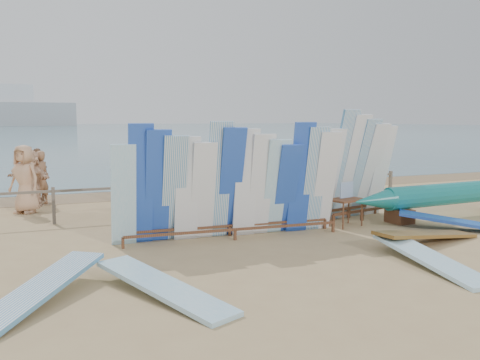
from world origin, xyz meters
name	(u,v)px	position (x,y,z in m)	size (l,w,h in m)	color
ground	(256,236)	(0.00, 0.00, 0.00)	(160.00, 160.00, 0.00)	tan
ocean	(50,129)	(0.00, 128.00, 0.00)	(320.00, 240.00, 0.02)	slate
wet_sand_strip	(171,192)	(0.00, 7.20, 0.00)	(40.00, 2.60, 0.01)	#886D4C
distant_ship	(6,110)	(-12.00, 180.00, 5.31)	(45.00, 8.00, 14.00)	#999EA3
fence	(210,189)	(0.00, 3.00, 0.63)	(12.08, 0.08, 0.90)	#6D6152
main_surfboard_rack	(232,186)	(-0.54, 0.02, 1.11)	(4.96, 0.96, 2.49)	brown
side_surfboard_rack	(356,171)	(3.08, 0.72, 1.23)	(2.47, 1.12, 2.76)	brown
outrigger_canoe	(451,195)	(5.54, 0.03, 0.57)	(6.33, 0.91, 0.90)	brown
vendor_table	(346,212)	(2.39, 0.10, 0.35)	(0.91, 0.74, 1.06)	brown
flat_board_e	(38,304)	(-4.45, -2.62, 0.00)	(0.56, 2.70, 0.07)	white
flat_board_d	(460,230)	(4.56, -1.27, 0.00)	(0.56, 2.70, 0.07)	blue
flat_board_a	(163,296)	(-2.78, -2.96, 0.00)	(0.56, 2.70, 0.07)	#8EC8E3
flat_board_c	(426,243)	(2.96, -1.94, 0.00)	(0.56, 2.70, 0.07)	brown
flat_board_b	(429,266)	(1.84, -3.23, 0.00)	(0.56, 2.70, 0.07)	#8EC8E3
beach_chair_left	(208,200)	(0.13, 3.55, 0.24)	(0.71, 0.72, 0.83)	red
beach_chair_right	(263,195)	(2.04, 3.97, 0.23)	(0.65, 0.66, 0.78)	red
stroller	(271,186)	(2.30, 3.97, 0.48)	(0.81, 0.99, 1.19)	red
beachgoer_0	(25,179)	(-4.64, 4.84, 0.92)	(0.90, 0.43, 1.84)	tan
beachgoer_8	(301,177)	(3.15, 3.64, 0.78)	(0.76, 0.36, 1.56)	beige
beachgoer_extra_1	(38,175)	(-4.28, 6.86, 0.82)	(0.96, 0.41, 1.64)	#8C6042
beachgoer_4	(142,179)	(-1.54, 4.45, 0.83)	(0.98, 0.42, 1.67)	#8C6042
beachgoer_11	(32,178)	(-4.46, 5.93, 0.82)	(1.52, 0.49, 1.64)	beige
beachgoer_6	(211,172)	(0.64, 4.83, 0.91)	(0.89, 0.43, 1.82)	tan
beachgoer_10	(350,166)	(6.22, 5.51, 0.84)	(0.99, 0.43, 1.68)	#8C6042
beachgoer_5	(250,167)	(2.20, 5.41, 0.95)	(1.76, 0.57, 1.90)	beige
beachgoer_3	(128,174)	(-1.60, 6.38, 0.77)	(0.99, 0.41, 1.53)	tan
beachgoer_1	(40,178)	(-4.24, 6.08, 0.80)	(0.58, 0.32, 1.60)	#8C6042
beachgoer_7	(229,175)	(1.25, 4.87, 0.77)	(0.56, 0.31, 1.55)	#8C6042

